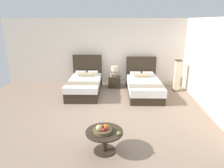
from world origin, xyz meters
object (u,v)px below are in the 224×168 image
(table_lamp, at_px, (115,70))
(loose_apple, at_px, (119,133))
(bed_near_corner, at_px, (144,86))
(fruit_bowl, at_px, (102,130))
(floor_lamp_corner, at_px, (177,76))
(coffee_table, at_px, (104,137))
(nightstand, at_px, (114,82))
(vase, at_px, (111,75))
(bed_near_window, at_px, (85,85))

(table_lamp, relative_size, loose_apple, 5.61)
(bed_near_corner, bearing_deg, table_lamp, 144.62)
(bed_near_corner, xyz_separation_m, fruit_bowl, (-1.19, -3.66, 0.23))
(fruit_bowl, relative_size, floor_lamp_corner, 0.32)
(coffee_table, distance_m, loose_apple, 0.37)
(nightstand, distance_m, vase, 0.34)
(coffee_table, bearing_deg, loose_apple, -23.94)
(coffee_table, relative_size, loose_apple, 10.11)
(table_lamp, distance_m, coffee_table, 4.44)
(coffee_table, bearing_deg, bed_near_corner, 72.34)
(coffee_table, height_order, loose_apple, loose_apple)
(bed_near_window, xyz_separation_m, floor_lamp_corner, (3.56, 0.50, 0.29))
(nightstand, xyz_separation_m, vase, (-0.15, -0.04, 0.31))
(bed_near_window, bearing_deg, floor_lamp_corner, 8.02)
(bed_near_corner, bearing_deg, floor_lamp_corner, 20.67)
(bed_near_window, xyz_separation_m, table_lamp, (1.10, 0.80, 0.41))
(nightstand, height_order, fruit_bowl, fruit_bowl)
(coffee_table, xyz_separation_m, floor_lamp_corner, (2.48, 4.12, 0.27))
(fruit_bowl, bearing_deg, bed_near_window, 105.83)
(table_lamp, bearing_deg, coffee_table, -90.32)
(nightstand, xyz_separation_m, loose_apple, (0.27, -4.53, 0.28))
(loose_apple, bearing_deg, bed_near_corner, 77.14)
(nightstand, distance_m, coffee_table, 4.40)
(coffee_table, bearing_deg, fruit_bowl, -136.25)
(floor_lamp_corner, bearing_deg, table_lamp, 173.09)
(fruit_bowl, height_order, loose_apple, fruit_bowl)
(vase, xyz_separation_m, coffee_table, (0.12, -4.36, -0.20))
(bed_near_window, bearing_deg, fruit_bowl, -74.17)
(bed_near_window, bearing_deg, nightstand, 35.27)
(nightstand, bearing_deg, coffee_table, -90.32)
(bed_near_window, xyz_separation_m, coffee_table, (1.08, -3.62, 0.02))
(coffee_table, relative_size, floor_lamp_corner, 0.64)
(bed_near_corner, height_order, table_lamp, bed_near_corner)
(vase, distance_m, floor_lamp_corner, 2.62)
(vase, height_order, floor_lamp_corner, floor_lamp_corner)
(bed_near_window, distance_m, floor_lamp_corner, 3.61)
(bed_near_window, height_order, bed_near_corner, bed_near_window)
(bed_near_window, relative_size, table_lamp, 4.96)
(bed_near_window, xyz_separation_m, bed_near_corner, (2.23, -0.00, -0.01))
(table_lamp, bearing_deg, fruit_bowl, -90.83)
(nightstand, relative_size, table_lamp, 1.13)
(nightstand, height_order, loose_apple, loose_apple)
(floor_lamp_corner, bearing_deg, nightstand, 173.55)
(bed_near_window, height_order, floor_lamp_corner, bed_near_window)
(loose_apple, bearing_deg, table_lamp, 93.41)
(table_lamp, height_order, vase, table_lamp)
(bed_near_corner, distance_m, vase, 1.49)
(fruit_bowl, distance_m, floor_lamp_corner, 4.86)
(loose_apple, relative_size, floor_lamp_corner, 0.06)
(fruit_bowl, bearing_deg, table_lamp, 89.17)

